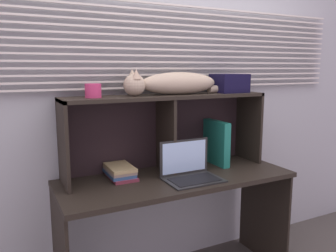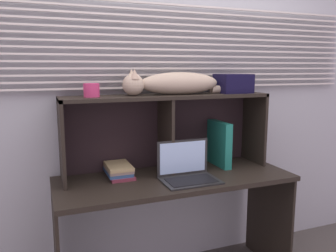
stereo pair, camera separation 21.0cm
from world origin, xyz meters
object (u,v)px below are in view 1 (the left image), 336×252
at_px(small_basket, 93,91).
at_px(storage_box, 229,83).
at_px(laptop, 190,171).
at_px(book_stack, 120,172).
at_px(cat, 174,84).
at_px(binder_upright, 216,143).

distance_m(small_basket, storage_box, 0.96).
distance_m(laptop, small_basket, 0.75).
bearing_deg(book_stack, cat, -0.53).
height_order(cat, laptop, cat).
distance_m(binder_upright, storage_box, 0.43).
bearing_deg(small_basket, laptop, -21.14).
xyz_separation_m(laptop, binder_upright, (0.33, 0.20, 0.11)).
bearing_deg(book_stack, storage_box, -0.24).
height_order(binder_upright, small_basket, small_basket).
bearing_deg(binder_upright, cat, 180.00).
distance_m(laptop, binder_upright, 0.40).
bearing_deg(storage_box, cat, 180.00).
bearing_deg(laptop, binder_upright, 31.68).
bearing_deg(cat, book_stack, 179.47).
height_order(laptop, binder_upright, binder_upright).
relative_size(laptop, binder_upright, 1.10).
relative_size(laptop, storage_box, 1.55).
xyz_separation_m(small_basket, storage_box, (0.96, 0.00, 0.02)).
bearing_deg(storage_box, binder_upright, 180.00).
xyz_separation_m(cat, binder_upright, (0.34, -0.00, -0.42)).
distance_m(binder_upright, book_stack, 0.72).
xyz_separation_m(book_stack, small_basket, (-0.15, -0.00, 0.51)).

